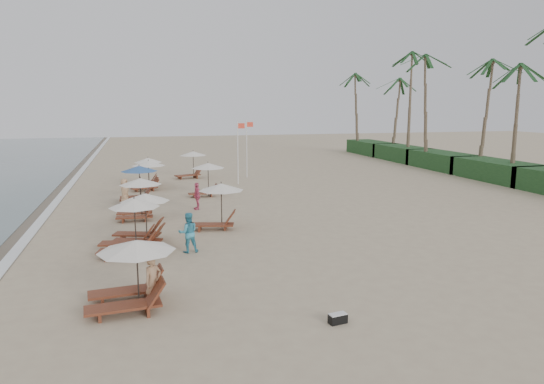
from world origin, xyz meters
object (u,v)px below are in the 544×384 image
object	(u,v)px
beachgoer_near	(153,282)
inland_station_0	(217,202)
beachgoer_far_a	(197,196)
flag_pole_near	(238,149)
lounger_station_2	(140,221)
lounger_station_5	(146,174)
inland_station_1	(206,175)
beachgoer_mid_a	(188,233)
lounger_station_6	(146,171)
duffel_bag	(338,318)
lounger_station_1	(128,230)
inland_station_2	(190,163)
beachgoer_far_b	(125,192)
lounger_station_3	(137,198)
lounger_station_0	(128,276)
lounger_station_4	(137,182)

from	to	relation	value
beachgoer_near	inland_station_0	bearing A→B (deg)	33.47
beachgoer_far_a	flag_pole_near	distance (m)	9.87
lounger_station_2	lounger_station_5	xyz separation A→B (m)	(0.57, 14.39, 0.14)
inland_station_1	beachgoer_mid_a	size ratio (longest dim) A/B	1.53
lounger_station_6	beachgoer_far_a	bearing A→B (deg)	-74.67
beachgoer_far_a	flag_pole_near	world-z (taller)	flag_pole_near
duffel_bag	lounger_station_5	bearing A→B (deg)	100.92
inland_station_1	lounger_station_5	bearing A→B (deg)	136.63
lounger_station_2	inland_station_0	xyz separation A→B (m)	(3.72, 1.75, 0.32)
inland_station_1	lounger_station_1	bearing A→B (deg)	-111.58
beachgoer_mid_a	inland_station_1	bearing A→B (deg)	-104.54
lounger_station_2	inland_station_2	size ratio (longest dim) A/B	0.93
lounger_station_2	flag_pole_near	xyz separation A→B (m)	(7.51, 15.36, 1.68)
lounger_station_1	inland_station_1	distance (m)	13.23
beachgoer_far_a	beachgoer_far_b	distance (m)	4.63
lounger_station_1	beachgoer_far_a	xyz separation A→B (m)	(3.77, 8.15, -0.19)
lounger_station_3	flag_pole_near	size ratio (longest dim) A/B	0.52
lounger_station_1	lounger_station_2	bearing A→B (deg)	72.19
lounger_station_0	lounger_station_6	distance (m)	23.79
lounger_station_0	beachgoer_far_b	bearing A→B (deg)	91.53
inland_station_0	beachgoer_far_b	xyz separation A→B (m)	(-4.55, 7.02, -0.49)
lounger_station_1	inland_station_1	bearing A→B (deg)	68.42
lounger_station_3	lounger_station_1	bearing A→B (deg)	-93.50
lounger_station_2	inland_station_2	distance (m)	19.97
beachgoer_near	duffel_bag	size ratio (longest dim) A/B	2.92
lounger_station_6	flag_pole_near	size ratio (longest dim) A/B	0.49
inland_station_2	beachgoer_mid_a	xyz separation A→B (m)	(-2.34, -21.45, -0.45)
inland_station_1	flag_pole_near	distance (m)	5.68
lounger_station_3	inland_station_2	bearing A→B (deg)	73.42
inland_station_1	beachgoer_far_a	xyz separation A→B (m)	(-1.09, -4.15, -0.64)
lounger_station_3	inland_station_1	world-z (taller)	inland_station_1
lounger_station_3	lounger_station_5	distance (m)	9.53
inland_station_0	inland_station_1	distance (m)	9.07
lounger_station_3	inland_station_1	bearing A→B (deg)	52.87
lounger_station_4	beachgoer_near	world-z (taller)	lounger_station_4
beachgoer_near	lounger_station_6	bearing A→B (deg)	53.22
beachgoer_far_b	lounger_station_3	bearing A→B (deg)	-152.38
lounger_station_3	beachgoer_near	bearing A→B (deg)	-88.06
inland_station_2	inland_station_1	bearing A→B (deg)	-89.23
beachgoer_far_a	flag_pole_near	bearing A→B (deg)	150.70
beachgoer_near	duffel_bag	bearing A→B (deg)	-63.19
inland_station_0	beachgoer_near	xyz separation A→B (m)	(-3.40, -9.17, -0.53)
lounger_station_3	inland_station_0	bearing A→B (deg)	-39.42
inland_station_0	flag_pole_near	size ratio (longest dim) A/B	0.57
inland_station_2	beachgoer_mid_a	distance (m)	21.58
beachgoer_mid_a	duffel_bag	world-z (taller)	beachgoer_mid_a
beachgoer_far_b	lounger_station_6	bearing A→B (deg)	6.70
beachgoer_far_b	beachgoer_far_a	bearing A→B (deg)	-100.35
lounger_station_5	lounger_station_6	bearing A→B (deg)	89.81
beachgoer_far_a	duffel_bag	distance (m)	16.71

